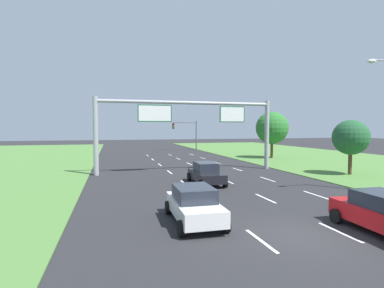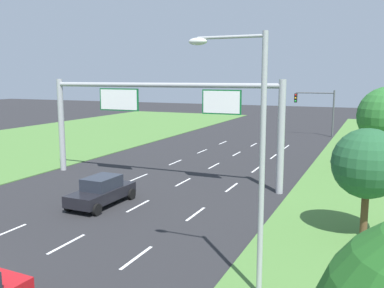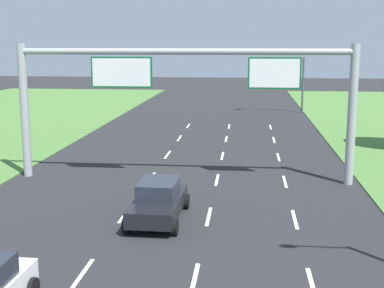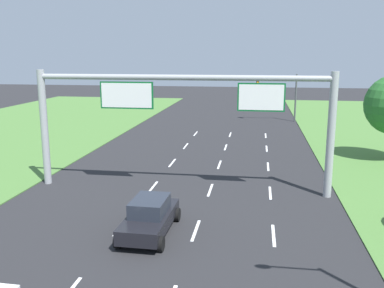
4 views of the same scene
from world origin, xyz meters
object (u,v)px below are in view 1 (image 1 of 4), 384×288
(car_lead_silver, at_px, (194,204))
(car_mid_lane, at_px, (206,173))
(sign_gantry, at_px, (189,121))
(roadside_tree_mid, at_px, (351,137))
(roadside_tree_far, at_px, (272,128))
(traffic_light_mast, at_px, (187,130))

(car_lead_silver, distance_m, car_mid_lane, 9.26)
(car_mid_lane, distance_m, sign_gantry, 7.63)
(roadside_tree_mid, distance_m, roadside_tree_far, 15.18)
(sign_gantry, bearing_deg, roadside_tree_mid, -23.43)
(car_mid_lane, relative_size, sign_gantry, 0.26)
(sign_gantry, height_order, roadside_tree_far, sign_gantry)
(car_mid_lane, relative_size, roadside_tree_mid, 0.90)
(car_lead_silver, height_order, car_mid_lane, car_mid_lane)
(car_lead_silver, relative_size, sign_gantry, 0.25)
(car_mid_lane, distance_m, roadside_tree_mid, 13.94)
(car_lead_silver, bearing_deg, roadside_tree_mid, 29.80)
(car_mid_lane, distance_m, traffic_light_mast, 35.11)
(car_lead_silver, bearing_deg, car_mid_lane, 70.08)
(car_lead_silver, bearing_deg, traffic_light_mast, 77.52)
(traffic_light_mast, bearing_deg, car_mid_lane, -101.70)
(car_mid_lane, bearing_deg, roadside_tree_far, 48.23)
(car_lead_silver, height_order, roadside_tree_mid, roadside_tree_mid)
(car_mid_lane, height_order, traffic_light_mast, traffic_light_mast)
(sign_gantry, height_order, roadside_tree_mid, sign_gantry)
(sign_gantry, distance_m, roadside_tree_mid, 14.66)
(car_lead_silver, relative_size, roadside_tree_far, 0.66)
(roadside_tree_mid, bearing_deg, sign_gantry, 156.57)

